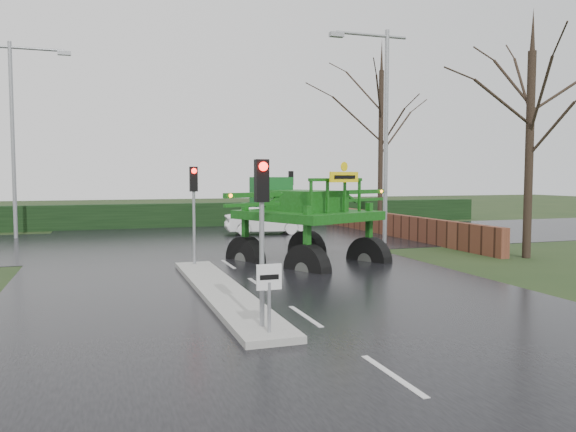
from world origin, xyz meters
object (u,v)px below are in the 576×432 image
object	(u,v)px
traffic_signal_mid	(194,194)
white_sedan	(266,234)
traffic_signal_far	(291,187)
street_light_right	(380,117)
keep_left_sign	(269,287)
traffic_signal_near	(262,206)
crop_sprayer	(303,206)
street_light_left_far	(19,122)

from	to	relation	value
traffic_signal_mid	white_sedan	bearing A→B (deg)	61.64
traffic_signal_far	street_light_right	distance (m)	8.86
keep_left_sign	white_sedan	distance (m)	20.23
traffic_signal_mid	white_sedan	xyz separation A→B (m)	(5.62, 10.41, -2.59)
traffic_signal_far	white_sedan	distance (m)	3.99
traffic_signal_mid	street_light_right	size ratio (longest dim) A/B	0.35
keep_left_sign	traffic_signal_near	world-z (taller)	traffic_signal_near
traffic_signal_far	street_light_right	size ratio (longest dim) A/B	0.35
traffic_signal_far	crop_sprayer	size ratio (longest dim) A/B	0.46
traffic_signal_near	white_sedan	distance (m)	19.90
traffic_signal_near	white_sedan	bearing A→B (deg)	73.45
white_sedan	street_light_right	bearing A→B (deg)	-141.43
traffic_signal_near	street_light_left_far	distance (m)	22.37
street_light_left_far	crop_sprayer	world-z (taller)	street_light_left_far
traffic_signal_mid	traffic_signal_far	bearing A→B (deg)	58.07
keep_left_sign	street_light_right	distance (m)	17.23
traffic_signal_far	white_sedan	bearing A→B (deg)	44.00
keep_left_sign	white_sedan	xyz separation A→B (m)	(5.62, 19.40, -1.06)
keep_left_sign	traffic_signal_far	xyz separation A→B (m)	(7.80, 21.51, 1.53)
crop_sprayer	keep_left_sign	bearing A→B (deg)	-139.23
street_light_right	crop_sprayer	distance (m)	9.34
traffic_signal_mid	street_light_right	bearing A→B (deg)	25.40
white_sedan	traffic_signal_near	bearing A→B (deg)	168.73
traffic_signal_mid	traffic_signal_far	size ratio (longest dim) A/B	1.00
traffic_signal_mid	street_light_left_far	size ratio (longest dim) A/B	0.35
crop_sprayer	street_light_right	bearing A→B (deg)	20.04
traffic_signal_near	traffic_signal_far	bearing A→B (deg)	69.64
crop_sprayer	traffic_signal_near	bearing A→B (deg)	-140.73
traffic_signal_near	street_light_left_far	bearing A→B (deg)	108.17
street_light_left_far	white_sedan	bearing A→B (deg)	-9.52
traffic_signal_mid	street_light_right	distance (m)	11.05
traffic_signal_far	white_sedan	size ratio (longest dim) A/B	0.79
white_sedan	keep_left_sign	bearing A→B (deg)	169.13
traffic_signal_mid	white_sedan	distance (m)	12.11
traffic_signal_mid	crop_sprayer	world-z (taller)	crop_sprayer
white_sedan	traffic_signal_mid	bearing A→B (deg)	156.93
traffic_signal_near	street_light_right	xyz separation A→B (m)	(9.49, 13.01, 3.40)
street_light_left_far	keep_left_sign	bearing A→B (deg)	-72.22
street_light_left_far	traffic_signal_far	bearing A→B (deg)	0.03
traffic_signal_near	street_light_right	size ratio (longest dim) A/B	0.35
keep_left_sign	crop_sprayer	bearing A→B (deg)	65.42
traffic_signal_far	white_sedan	xyz separation A→B (m)	(-2.18, -2.11, -2.59)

